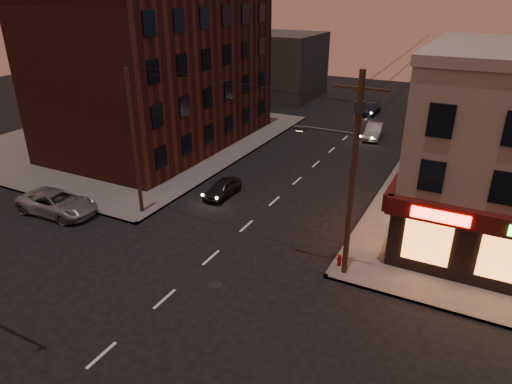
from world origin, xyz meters
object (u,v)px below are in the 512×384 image
Objects in this scene: suv_cross at (57,203)px; sedan_near at (223,188)px; sedan_mid at (374,131)px; fire_hydrant at (339,259)px; sedan_far at (370,109)px.

suv_cross reaches higher than sedan_near.
sedan_mid is 6.29× the size of fire_hydrant.
sedan_near is (7.95, 7.12, -0.15)m from suv_cross.
sedan_mid is 9.29m from sedan_far.
suv_cross is 1.55× the size of sedan_near.
suv_cross is 35.97m from sedan_far.
suv_cross is 7.99× the size of fire_hydrant.
sedan_far is at bearing 83.28° from sedan_near.
sedan_mid is (5.97, 18.13, 0.10)m from sedan_near.
suv_cross is at bearing -137.84° from sedan_near.
fire_hydrant is (9.95, -4.89, -0.07)m from sedan_near.
fire_hydrant is (17.90, 2.23, -0.23)m from suv_cross.
sedan_mid reaches higher than sedan_far.
sedan_mid is at bearing -31.08° from suv_cross.
suv_cross is 18.04m from fire_hydrant.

